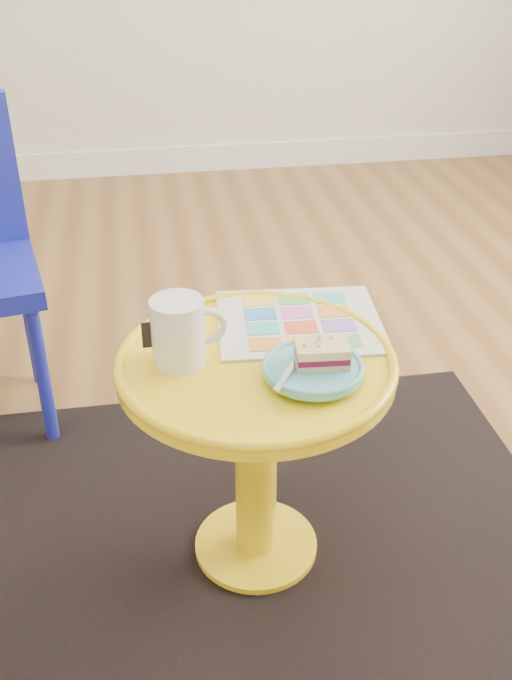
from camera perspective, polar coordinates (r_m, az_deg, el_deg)
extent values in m
plane|color=brown|center=(1.90, -6.90, -7.22)|extent=(4.00, 4.00, 0.00)
cube|color=white|center=(3.66, -8.93, 13.12)|extent=(4.00, 0.02, 0.12)
cube|color=black|center=(1.61, 0.00, -15.37)|extent=(1.30, 1.10, 0.01)
cylinder|color=yellow|center=(1.61, 0.00, -15.21)|extent=(0.25, 0.25, 0.02)
cylinder|color=yellow|center=(1.46, 0.00, -9.25)|extent=(0.08, 0.08, 0.42)
cylinder|color=yellow|center=(1.32, 0.00, -1.94)|extent=(0.49, 0.49, 0.02)
cylinder|color=#1820A2|center=(1.85, -15.72, -2.82)|extent=(0.03, 0.03, 0.36)
cylinder|color=#1820A2|center=(2.08, -16.61, 1.15)|extent=(0.03, 0.03, 0.36)
cube|color=silver|center=(1.43, 3.27, 1.41)|extent=(0.33, 0.28, 0.01)
cylinder|color=white|center=(1.29, -5.89, 0.61)|extent=(0.09, 0.09, 0.12)
torus|color=white|center=(1.29, -3.70, 1.07)|extent=(0.07, 0.02, 0.07)
cylinder|color=#D1B78C|center=(1.26, -6.02, 2.70)|extent=(0.08, 0.08, 0.01)
cylinder|color=#55AEB5|center=(1.27, 4.31, -2.55)|extent=(0.07, 0.07, 0.01)
cylinder|color=#55AEB5|center=(1.26, 4.33, -2.20)|extent=(0.17, 0.17, 0.01)
cube|color=#D3BC8C|center=(1.26, 4.96, -1.55)|extent=(0.09, 0.06, 0.01)
cube|color=maroon|center=(1.26, 4.99, -1.10)|extent=(0.09, 0.06, 0.01)
cube|color=#EADB8C|center=(1.25, 5.01, -0.58)|extent=(0.09, 0.07, 0.02)
cube|color=silver|center=(1.24, 2.47, -2.44)|extent=(0.07, 0.10, 0.00)
cube|color=silver|center=(1.29, 3.53, -0.86)|extent=(0.03, 0.04, 0.00)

